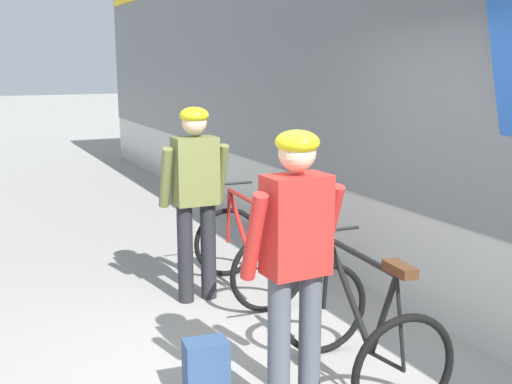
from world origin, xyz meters
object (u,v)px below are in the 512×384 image
bicycle_near_black (360,330)px  backpack_on_platform (206,370)px  cyclist_near_in_red (296,249)px  cyclist_far_in_olive (195,187)px  bicycle_far_red (247,252)px

bicycle_near_black → backpack_on_platform: size_ratio=2.81×
bicycle_near_black → cyclist_near_in_red: bearing=-172.4°
cyclist_near_in_red → backpack_on_platform: 1.03m
cyclist_far_in_olive → bicycle_near_black: size_ratio=1.57×
cyclist_near_in_red → backpack_on_platform: size_ratio=4.40×
cyclist_near_in_red → bicycle_far_red: (0.61, 1.98, -0.65)m
cyclist_far_in_olive → backpack_on_platform: cyclist_far_in_olive is taller
cyclist_far_in_olive → cyclist_near_in_red: bearing=-93.6°
backpack_on_platform → cyclist_far_in_olive: bearing=78.1°
cyclist_far_in_olive → backpack_on_platform: bearing=-108.9°
cyclist_far_in_olive → bicycle_far_red: cyclist_far_in_olive is taller
cyclist_near_in_red → bicycle_far_red: 2.17m
cyclist_near_in_red → bicycle_far_red: bearing=72.9°
bicycle_near_black → backpack_on_platform: bearing=163.0°
cyclist_far_in_olive → backpack_on_platform: (-0.56, -1.65, -0.85)m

